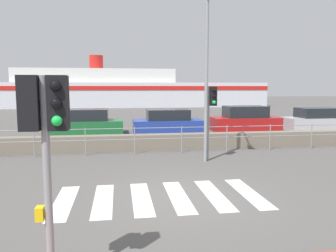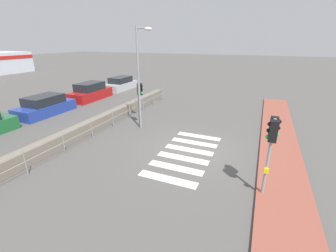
% 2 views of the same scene
% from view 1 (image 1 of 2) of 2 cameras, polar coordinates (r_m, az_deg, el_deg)
% --- Properties ---
extents(ground_plane, '(160.00, 160.00, 0.00)m').
position_cam_1_polar(ground_plane, '(8.22, 2.82, -12.10)').
color(ground_plane, '#565451').
extents(crosswalk, '(4.95, 2.40, 0.01)m').
position_cam_1_polar(crosswalk, '(8.12, -1.41, -12.29)').
color(crosswalk, silver).
rests_on(crosswalk, ground_plane).
extents(seawall, '(18.97, 0.55, 0.66)m').
position_cam_1_polar(seawall, '(14.00, -2.11, -2.78)').
color(seawall, slate).
rests_on(seawall, ground_plane).
extents(harbor_fence, '(17.11, 0.04, 1.10)m').
position_cam_1_polar(harbor_fence, '(13.08, -1.68, -1.70)').
color(harbor_fence, gray).
rests_on(harbor_fence, ground_plane).
extents(traffic_light_near, '(0.58, 0.41, 2.80)m').
position_cam_1_polar(traffic_light_near, '(4.35, -20.66, 0.16)').
color(traffic_light_near, gray).
rests_on(traffic_light_near, ground_plane).
extents(traffic_light_far, '(0.34, 0.32, 2.67)m').
position_cam_1_polar(traffic_light_far, '(11.84, 7.54, 3.39)').
color(traffic_light_far, gray).
rests_on(traffic_light_far, ground_plane).
extents(streetlamp, '(0.32, 0.96, 5.77)m').
position_cam_1_polar(streetlamp, '(11.51, 6.97, 11.36)').
color(streetlamp, gray).
rests_on(streetlamp, ground_plane).
extents(ferry_boat, '(36.68, 6.70, 6.82)m').
position_cam_1_polar(ferry_boat, '(45.16, -7.79, 6.09)').
color(ferry_boat, silver).
rests_on(ferry_boat, ground_plane).
extents(parked_car_green, '(4.23, 1.85, 1.42)m').
position_cam_1_polar(parked_car_green, '(19.18, -14.20, 0.45)').
color(parked_car_green, '#1E6633').
rests_on(parked_car_green, ground_plane).
extents(parked_car_blue, '(4.06, 1.87, 1.36)m').
position_cam_1_polar(parked_car_blue, '(19.30, -0.04, 0.62)').
color(parked_car_blue, '#233D9E').
rests_on(parked_car_blue, ground_plane).
extents(parked_car_red, '(4.09, 1.79, 1.51)m').
position_cam_1_polar(parked_car_red, '(20.55, 13.25, 0.99)').
color(parked_car_red, '#B21919').
rests_on(parked_car_red, ground_plane).
extents(parked_car_silver, '(4.13, 1.76, 1.36)m').
position_cam_1_polar(parked_car_silver, '(22.79, 24.57, 0.95)').
color(parked_car_silver, '#BCBCC1').
rests_on(parked_car_silver, ground_plane).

